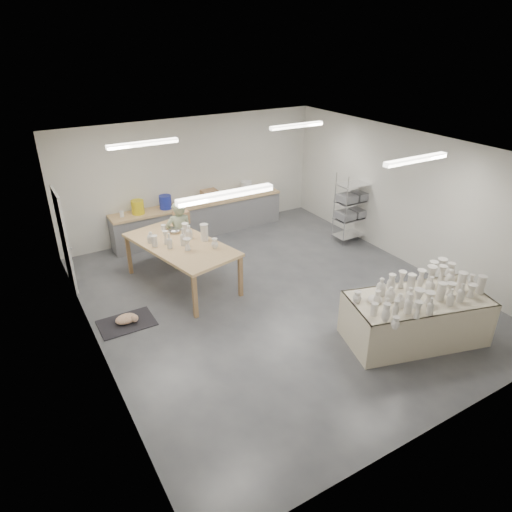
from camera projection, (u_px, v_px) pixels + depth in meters
room at (270, 201)px, 8.44m from camera, size 8.00×8.02×3.00m
back_counter at (200, 217)px, 11.96m from camera, size 4.60×0.60×1.24m
wire_shelf at (353, 206)px, 11.47m from camera, size 0.88×0.48×1.80m
drying_table at (416, 316)px, 7.88m from camera, size 2.59×1.76×1.20m
work_table at (181, 242)px, 9.49m from camera, size 1.83×2.78×1.33m
rug at (127, 323)px, 8.49m from camera, size 1.00×0.70×0.02m
cat at (127, 319)px, 8.44m from camera, size 0.46×0.39×0.17m
potter at (180, 235)px, 10.13m from camera, size 0.65×0.49×1.60m
red_stool at (177, 251)px, 10.56m from camera, size 0.37×0.37×0.33m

